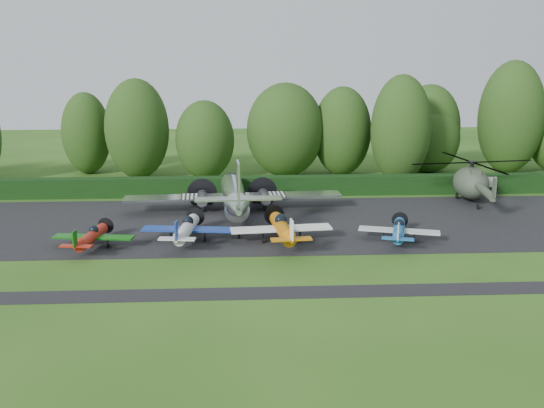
{
  "coord_description": "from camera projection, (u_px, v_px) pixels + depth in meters",
  "views": [
    {
      "loc": [
        0.26,
        -41.3,
        14.54
      ],
      "look_at": [
        2.8,
        7.04,
        2.5
      ],
      "focal_mm": 40.0,
      "sensor_mm": 36.0,
      "label": 1
    }
  ],
  "objects": [
    {
      "name": "apron",
      "position": [
        238.0,
        224.0,
        53.21
      ],
      "size": [
        70.0,
        18.0,
        0.01
      ],
      "primitive_type": "cube",
      "color": "black",
      "rests_on": "ground"
    },
    {
      "name": "ground",
      "position": [
        238.0,
        262.0,
        43.52
      ],
      "size": [
        160.0,
        160.0,
        0.0
      ],
      "primitive_type": "plane",
      "color": "#264B15",
      "rests_on": "ground"
    },
    {
      "name": "tree_6",
      "position": [
        86.0,
        133.0,
        74.49
      ],
      "size": [
        5.91,
        5.91,
        10.05
      ],
      "color": "black",
      "rests_on": "ground"
    },
    {
      "name": "light_plane_red",
      "position": [
        91.0,
        237.0,
        46.12
      ],
      "size": [
        6.2,
        6.52,
        2.38
      ],
      "rotation": [
        0.0,
        0.0,
        0.14
      ],
      "color": "#9E1C0E",
      "rests_on": "ground"
    },
    {
      "name": "tree_8",
      "position": [
        137.0,
        129.0,
        71.38
      ],
      "size": [
        7.53,
        7.53,
        11.81
      ],
      "color": "black",
      "rests_on": "ground"
    },
    {
      "name": "tree_10",
      "position": [
        511.0,
        118.0,
        74.27
      ],
      "size": [
        7.88,
        7.88,
        13.85
      ],
      "color": "black",
      "rests_on": "ground"
    },
    {
      "name": "tree_2",
      "position": [
        401.0,
        129.0,
        68.81
      ],
      "size": [
        6.82,
        6.82,
        12.36
      ],
      "color": "black",
      "rests_on": "ground"
    },
    {
      "name": "tree_7",
      "position": [
        342.0,
        131.0,
        73.31
      ],
      "size": [
        7.02,
        7.02,
        10.79
      ],
      "color": "black",
      "rests_on": "ground"
    },
    {
      "name": "taxiway_verge",
      "position": [
        238.0,
        294.0,
        37.71
      ],
      "size": [
        70.0,
        2.0,
        0.0
      ],
      "primitive_type": "cube",
      "color": "black",
      "rests_on": "ground"
    },
    {
      "name": "tree_1",
      "position": [
        285.0,
        130.0,
        72.64
      ],
      "size": [
        9.27,
        9.27,
        11.26
      ],
      "color": "black",
      "rests_on": "ground"
    },
    {
      "name": "light_plane_orange",
      "position": [
        282.0,
        228.0,
        47.37
      ],
      "size": [
        8.0,
        8.41,
        3.07
      ],
      "rotation": [
        0.0,
        0.0,
        -0.1
      ],
      "color": "#BD6A0B",
      "rests_on": "ground"
    },
    {
      "name": "sign_board",
      "position": [
        480.0,
        183.0,
        63.8
      ],
      "size": [
        3.44,
        0.13,
        1.94
      ],
      "rotation": [
        0.0,
        0.0,
        0.04
      ],
      "color": "#3F3326",
      "rests_on": "ground"
    },
    {
      "name": "tree_3",
      "position": [
        205.0,
        140.0,
        71.15
      ],
      "size": [
        6.91,
        6.91,
        9.33
      ],
      "color": "black",
      "rests_on": "ground"
    },
    {
      "name": "light_plane_blue",
      "position": [
        399.0,
        230.0,
        47.74
      ],
      "size": [
        6.34,
        6.67,
        2.44
      ],
      "rotation": [
        0.0,
        0.0,
        0.28
      ],
      "color": "#1B5CA3",
      "rests_on": "ground"
    },
    {
      "name": "transport_plane",
      "position": [
        234.0,
        196.0,
        55.71
      ],
      "size": [
        20.37,
        15.62,
        6.53
      ],
      "rotation": [
        0.0,
        0.0,
        -0.06
      ],
      "color": "silver",
      "rests_on": "ground"
    },
    {
      "name": "tree_11",
      "position": [
        429.0,
        139.0,
        75.21
      ],
      "size": [
        7.41,
        7.41,
        8.56
      ],
      "color": "black",
      "rests_on": "ground"
    },
    {
      "name": "light_plane_white",
      "position": [
        187.0,
        229.0,
        47.6
      ],
      "size": [
        7.28,
        7.65,
        2.8
      ],
      "rotation": [
        0.0,
        0.0,
        0.12
      ],
      "color": "silver",
      "rests_on": "ground"
    },
    {
      "name": "helicopter",
      "position": [
        471.0,
        180.0,
        60.76
      ],
      "size": [
        12.78,
        14.97,
        4.12
      ],
      "rotation": [
        0.0,
        0.0,
        0.13
      ],
      "color": "#364031",
      "rests_on": "ground"
    },
    {
      "name": "tree_4",
      "position": [
        429.0,
        128.0,
        76.08
      ],
      "size": [
        7.69,
        7.69,
        10.91
      ],
      "color": "black",
      "rests_on": "ground"
    },
    {
      "name": "hedgerow",
      "position": [
        239.0,
        195.0,
        63.87
      ],
      "size": [
        90.0,
        1.6,
        2.0
      ],
      "primitive_type": "cube",
      "color": "black",
      "rests_on": "ground"
    }
  ]
}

